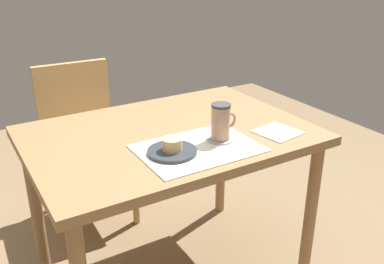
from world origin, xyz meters
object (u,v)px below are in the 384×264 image
dining_table (169,151)px  wooden_chair (83,135)px  pastry_plate (172,151)px  pastry (172,144)px  coffee_mug (221,121)px

dining_table → wooden_chair: bearing=101.2°
pastry_plate → pastry: 0.03m
dining_table → coffee_mug: size_ratio=7.99×
pastry → coffee_mug: size_ratio=0.52×
pastry_plate → pastry: pastry is taller
wooden_chair → pastry: bearing=95.1°
pastry_plate → coffee_mug: bearing=2.1°
dining_table → wooden_chair: size_ratio=1.32×
pastry_plate → pastry: size_ratio=2.46×
wooden_chair → pastry_plate: 0.93m
dining_table → pastry: size_ratio=15.25×
wooden_chair → coffee_mug: 0.97m
pastry_plate → coffee_mug: coffee_mug is taller
wooden_chair → pastry: wooden_chair is taller
dining_table → pastry: pastry is taller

